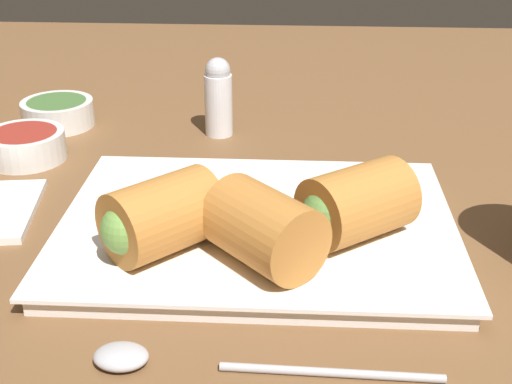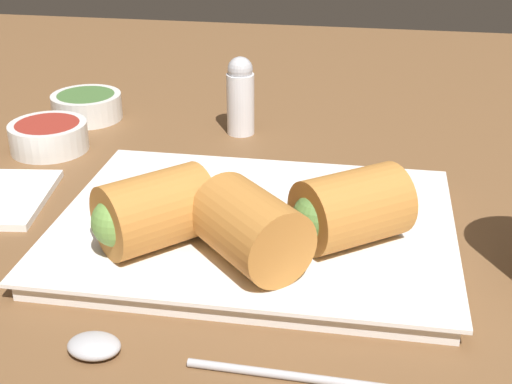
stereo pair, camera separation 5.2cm
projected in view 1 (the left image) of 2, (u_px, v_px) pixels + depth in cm
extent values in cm
cube|color=brown|center=(289.00, 250.00, 53.86)|extent=(180.00, 140.00, 2.00)
cube|color=white|center=(256.00, 228.00, 53.65)|extent=(28.06, 21.59, 1.20)
cube|color=white|center=(256.00, 219.00, 53.32)|extent=(29.18, 22.45, 0.30)
cylinder|color=#B77533|center=(161.00, 216.00, 47.90)|extent=(8.82, 8.81, 5.22)
sphere|color=#6B9E47|center=(124.00, 229.00, 46.21)|extent=(3.39, 3.39, 3.39)
cylinder|color=#B77533|center=(262.00, 228.00, 46.30)|extent=(8.76, 8.86, 5.22)
sphere|color=#B23D2D|center=(235.00, 213.00, 48.26)|extent=(3.39, 3.39, 3.39)
cylinder|color=#B77533|center=(356.00, 203.00, 49.57)|extent=(8.93, 8.54, 5.22)
sphere|color=#56843D|center=(324.00, 214.00, 48.15)|extent=(3.39, 3.39, 3.39)
cylinder|color=silver|center=(24.00, 146.00, 66.30)|extent=(7.42, 7.42, 2.69)
cylinder|color=maroon|center=(22.00, 135.00, 65.81)|extent=(6.08, 6.08, 0.48)
cylinder|color=silver|center=(57.00, 113.00, 74.31)|extent=(7.42, 7.42, 2.69)
cylinder|color=#477038|center=(55.00, 103.00, 73.83)|extent=(6.08, 6.08, 0.48)
cylinder|color=#B2B2B7|center=(329.00, 372.00, 39.45)|extent=(12.49, 0.84, 0.50)
ellipsoid|color=#B2B2B7|center=(119.00, 357.00, 40.22)|extent=(3.24, 2.52, 1.10)
cylinder|color=silver|center=(217.00, 105.00, 71.30)|extent=(2.78, 2.78, 6.21)
sphere|color=#B7B7BC|center=(216.00, 70.00, 69.73)|extent=(2.51, 2.51, 2.51)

